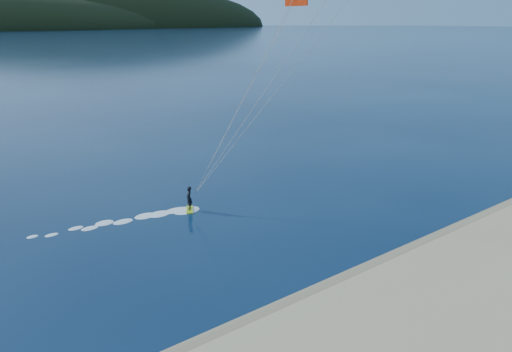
# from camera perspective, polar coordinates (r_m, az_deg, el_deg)

# --- Properties ---
(wet_sand) EXTENTS (220.00, 2.50, 0.10)m
(wet_sand) POSITION_cam_1_polar(r_m,az_deg,el_deg) (21.57, -0.36, -18.68)
(wet_sand) COLOR olive
(wet_sand) RESTS_ON ground
(kitesurfer_near) EXTENTS (22.53, 8.20, 17.51)m
(kitesurfer_near) POSITION_cam_1_polar(r_m,az_deg,el_deg) (32.03, 8.33, 20.50)
(kitesurfer_near) COLOR #A5CB17
(kitesurfer_near) RESTS_ON ground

